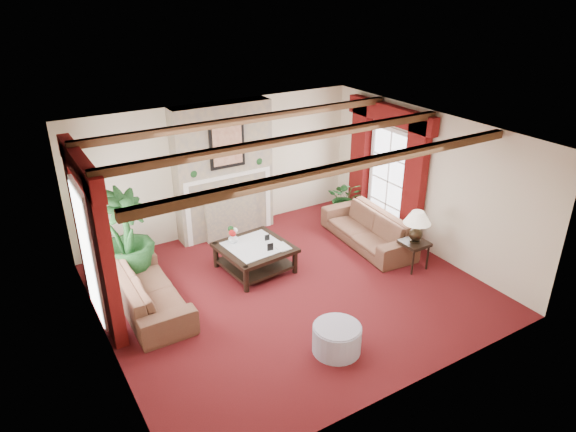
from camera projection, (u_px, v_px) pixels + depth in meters
floor at (291, 289)px, 8.77m from camera, size 6.00×6.00×0.00m
ceiling at (291, 136)px, 7.63m from camera, size 6.00×6.00×0.00m
back_wall at (220, 168)px, 10.33m from camera, size 6.00×0.02×2.70m
left_wall at (98, 268)px, 6.79m from camera, size 0.02×5.50×2.70m
right_wall at (427, 182)px, 9.61m from camera, size 0.02×5.50×2.70m
ceiling_beams at (291, 140)px, 7.65m from camera, size 6.00×3.00×0.12m
fireplace at (220, 103)px, 9.60m from camera, size 2.00×0.52×2.70m
french_door_left at (75, 188)px, 7.25m from camera, size 0.10×1.10×2.16m
french_door_right at (393, 130)px, 10.04m from camera, size 0.10×1.10×2.16m
curtains_left at (78, 159)px, 7.12m from camera, size 0.20×2.40×2.55m
curtains_right at (391, 109)px, 9.81m from camera, size 0.20×2.40×2.55m
sofa_left at (147, 284)px, 8.12m from camera, size 2.21×0.67×0.86m
sofa_right at (368, 224)px, 10.11m from camera, size 2.30×0.97×0.86m
potted_palm at (129, 255)px, 8.90m from camera, size 2.42×2.49×0.92m
small_plant at (345, 202)px, 11.33m from camera, size 1.57×1.57×0.66m
coffee_table at (255, 258)px, 9.26m from camera, size 1.29×1.29×0.48m
side_table at (413, 255)px, 9.32m from camera, size 0.56×0.56×0.53m
ottoman at (337, 339)px, 7.25m from camera, size 0.69×0.69×0.41m
table_lamp at (417, 226)px, 9.07m from camera, size 0.48×0.48×0.61m
flower_vase at (233, 238)px, 9.24m from camera, size 0.27×0.28×0.18m
book at (276, 241)px, 8.98m from camera, size 0.23×0.03×0.32m
photo_frame_a at (270, 247)px, 8.96m from camera, size 0.11×0.03×0.15m
photo_frame_b at (267, 238)px, 9.31m from camera, size 0.09×0.02×0.12m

